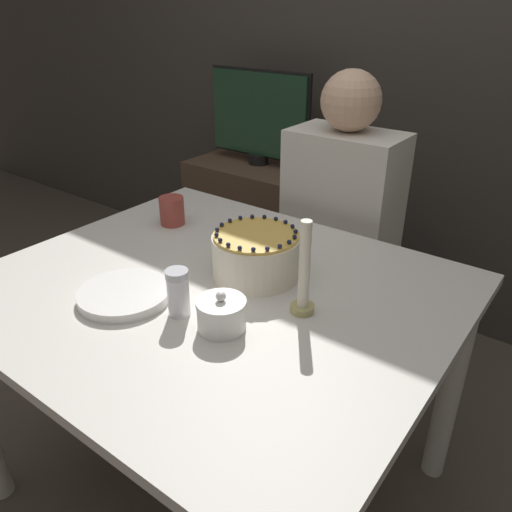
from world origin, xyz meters
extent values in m
plane|color=#4C4238|center=(0.00, 0.00, 0.00)|extent=(12.00, 12.00, 0.00)
cube|color=#38332D|center=(0.00, 1.40, 1.30)|extent=(8.00, 0.05, 2.60)
cube|color=beige|center=(0.00, 0.00, 0.74)|extent=(1.22, 1.05, 0.03)
cylinder|color=beige|center=(-0.55, 0.46, 0.36)|extent=(0.07, 0.07, 0.73)
cylinder|color=beige|center=(0.55, 0.46, 0.36)|extent=(0.07, 0.07, 0.73)
cylinder|color=#EFE5CC|center=(0.06, 0.11, 0.82)|extent=(0.24, 0.24, 0.12)
cylinder|color=gold|center=(0.06, 0.11, 0.88)|extent=(0.23, 0.23, 0.01)
sphere|color=#191E3D|center=(0.16, 0.11, 0.89)|extent=(0.01, 0.01, 0.01)
sphere|color=#191E3D|center=(0.16, 0.15, 0.89)|extent=(0.01, 0.01, 0.01)
sphere|color=#191E3D|center=(0.14, 0.18, 0.89)|extent=(0.01, 0.01, 0.01)
sphere|color=#191E3D|center=(0.11, 0.20, 0.89)|extent=(0.01, 0.01, 0.01)
sphere|color=#191E3D|center=(0.08, 0.22, 0.89)|extent=(0.01, 0.01, 0.01)
sphere|color=#191E3D|center=(0.05, 0.22, 0.89)|extent=(0.01, 0.01, 0.01)
sphere|color=#191E3D|center=(0.01, 0.21, 0.89)|extent=(0.01, 0.01, 0.01)
sphere|color=#191E3D|center=(-0.02, 0.19, 0.89)|extent=(0.01, 0.01, 0.01)
sphere|color=#191E3D|center=(-0.04, 0.16, 0.89)|extent=(0.01, 0.01, 0.01)
sphere|color=#191E3D|center=(-0.05, 0.13, 0.89)|extent=(0.01, 0.01, 0.01)
sphere|color=#191E3D|center=(-0.05, 0.10, 0.89)|extent=(0.01, 0.01, 0.01)
sphere|color=#191E3D|center=(-0.04, 0.06, 0.89)|extent=(0.01, 0.01, 0.01)
sphere|color=#191E3D|center=(-0.02, 0.04, 0.89)|extent=(0.01, 0.01, 0.01)
sphere|color=#191E3D|center=(0.01, 0.02, 0.89)|extent=(0.01, 0.01, 0.01)
sphere|color=#191E3D|center=(0.05, 0.01, 0.89)|extent=(0.01, 0.01, 0.01)
sphere|color=#191E3D|center=(0.08, 0.01, 0.89)|extent=(0.01, 0.01, 0.01)
sphere|color=#191E3D|center=(0.11, 0.03, 0.89)|extent=(0.01, 0.01, 0.01)
sphere|color=#191E3D|center=(0.14, 0.05, 0.89)|extent=(0.01, 0.01, 0.01)
sphere|color=#191E3D|center=(0.16, 0.08, 0.89)|extent=(0.01, 0.01, 0.01)
cylinder|color=white|center=(0.14, -0.14, 0.79)|extent=(0.11, 0.11, 0.06)
cylinder|color=white|center=(0.14, -0.14, 0.83)|extent=(0.12, 0.12, 0.01)
sphere|color=white|center=(0.14, -0.14, 0.85)|extent=(0.02, 0.02, 0.02)
cylinder|color=white|center=(0.02, -0.15, 0.81)|extent=(0.05, 0.05, 0.10)
cylinder|color=silver|center=(0.02, -0.15, 0.87)|extent=(0.06, 0.06, 0.02)
cylinder|color=white|center=(-0.14, -0.18, 0.76)|extent=(0.24, 0.24, 0.01)
cylinder|color=white|center=(-0.14, -0.18, 0.77)|extent=(0.24, 0.24, 0.01)
cylinder|color=white|center=(-0.14, -0.18, 0.78)|extent=(0.24, 0.24, 0.01)
cylinder|color=tan|center=(0.26, 0.03, 0.77)|extent=(0.06, 0.06, 0.02)
cylinder|color=silver|center=(0.26, 0.03, 0.89)|extent=(0.03, 0.03, 0.22)
cylinder|color=#993D33|center=(-0.38, 0.23, 0.81)|extent=(0.08, 0.08, 0.09)
cube|color=#595960|center=(0.00, 0.72, 0.23)|extent=(0.34, 0.34, 0.45)
cube|color=silver|center=(0.00, 0.72, 0.74)|extent=(0.40, 0.24, 0.58)
sphere|color=#D8AD8C|center=(0.00, 0.72, 1.14)|extent=(0.21, 0.21, 0.21)
cube|color=#4C3828|center=(-0.69, 1.14, 0.35)|extent=(0.68, 0.44, 0.70)
cylinder|color=black|center=(-0.69, 1.14, 0.72)|extent=(0.10, 0.10, 0.05)
cube|color=black|center=(-0.69, 1.14, 0.94)|extent=(0.57, 0.02, 0.42)
cube|color=#193823|center=(-0.69, 1.14, 0.94)|extent=(0.55, 0.03, 0.39)
camera|label=1|loc=(0.78, -0.85, 1.44)|focal=35.00mm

